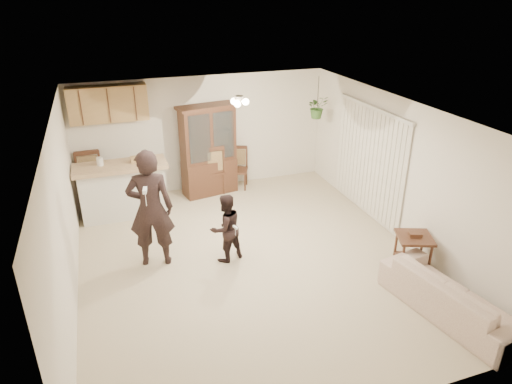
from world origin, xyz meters
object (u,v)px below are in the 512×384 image
object	(u,v)px
sofa	(454,292)
chair_bar	(93,194)
china_hutch	(209,151)
chair_hutch_right	(212,179)
chair_hutch_left	(238,177)
side_table	(412,252)
child	(226,223)
adult	(151,214)

from	to	relation	value
sofa	chair_bar	bearing A→B (deg)	32.23
china_hutch	chair_hutch_right	distance (m)	0.66
chair_bar	chair_hutch_left	distance (m)	3.11
chair_hutch_right	sofa	bearing A→B (deg)	110.00
china_hutch	chair_hutch_left	world-z (taller)	china_hutch
chair_hutch_left	chair_hutch_right	size ratio (longest dim) A/B	0.84
sofa	china_hutch	bearing A→B (deg)	13.22
china_hutch	side_table	xyz separation A→B (m)	(2.37, -3.97, -0.66)
sofa	side_table	world-z (taller)	sofa
chair_hutch_left	side_table	bearing A→B (deg)	-43.61
chair_bar	chair_hutch_right	distance (m)	2.50
child	chair_hutch_left	distance (m)	3.01
china_hutch	chair_hutch_left	size ratio (longest dim) A/B	2.09
side_table	chair_bar	bearing A→B (deg)	140.47
china_hutch	side_table	bearing A→B (deg)	-69.24
chair_hutch_left	chair_hutch_right	distance (m)	0.62
adult	china_hutch	world-z (taller)	china_hutch
child	chair_hutch_right	xyz separation A→B (m)	(0.45, 2.74, -0.36)
chair_hutch_right	side_table	bearing A→B (deg)	117.53
side_table	chair_hutch_left	distance (m)	4.37
side_table	chair_hutch_right	bearing A→B (deg)	120.11
sofa	side_table	distance (m)	1.16
adult	china_hutch	bearing A→B (deg)	-111.06
sofa	chair_hutch_left	world-z (taller)	chair_hutch_left
adult	side_table	xyz separation A→B (m)	(3.90, -1.53, -0.60)
child	side_table	world-z (taller)	child
child	china_hutch	bearing A→B (deg)	-116.90
child	chair_hutch_left	xyz separation A→B (m)	(1.06, 2.79, -0.41)
side_table	chair_bar	world-z (taller)	chair_bar
chair_bar	chair_hutch_left	bearing A→B (deg)	-1.87
sofa	china_hutch	distance (m)	5.59
chair_bar	chair_hutch_right	bearing A→B (deg)	-2.69
child	chair_bar	size ratio (longest dim) A/B	1.14
chair_bar	chair_hutch_right	xyz separation A→B (m)	(2.50, 0.01, -0.02)
sofa	child	distance (m)	3.52
sofa	chair_hutch_left	distance (m)	5.39
chair_bar	adult	bearing A→B (deg)	-72.48
child	china_hutch	size ratio (longest dim) A/B	0.69
chair_bar	chair_hutch_right	size ratio (longest dim) A/B	1.06
sofa	chair_bar	xyz separation A→B (m)	(-4.63, 5.11, -0.03)
child	chair_hutch_left	world-z (taller)	child
china_hutch	chair_hutch_left	bearing A→B (deg)	-5.01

